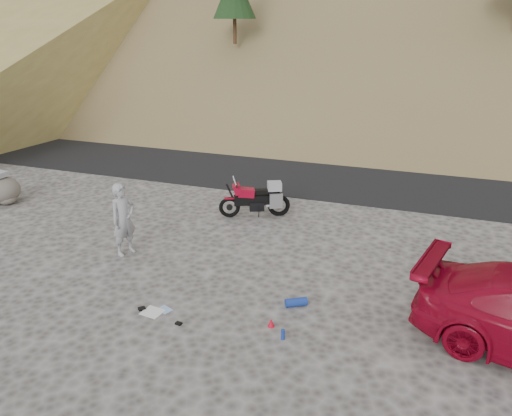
{
  "coord_description": "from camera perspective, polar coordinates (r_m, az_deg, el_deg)",
  "views": [
    {
      "loc": [
        5.18,
        -9.09,
        5.5
      ],
      "look_at": [
        1.34,
        1.83,
        1.0
      ],
      "focal_mm": 35.0,
      "sensor_mm": 36.0,
      "label": 1
    }
  ],
  "objects": [
    {
      "name": "gear_white_cloth",
      "position": [
        10.28,
        -11.75,
        -11.57
      ],
      "size": [
        0.44,
        0.4,
        0.01
      ],
      "primitive_type": "cube",
      "rotation": [
        0.0,
        0.0,
        -0.13
      ],
      "color": "white",
      "rests_on": "ground"
    },
    {
      "name": "motorcycle",
      "position": [
        14.38,
        0.22,
        1.02
      ],
      "size": [
        1.93,
        1.09,
        1.23
      ],
      "rotation": [
        0.0,
        0.0,
        0.43
      ],
      "color": "black",
      "rests_on": "ground"
    },
    {
      "name": "gear_bottle",
      "position": [
        9.31,
        3.09,
        -14.23
      ],
      "size": [
        0.08,
        0.08,
        0.2
      ],
      "primitive_type": "cylinder",
      "rotation": [
        0.0,
        0.0,
        0.03
      ],
      "color": "navy",
      "rests_on": "ground"
    },
    {
      "name": "gear_glove_a",
      "position": [
        9.84,
        -8.84,
        -12.9
      ],
      "size": [
        0.13,
        0.1,
        0.03
      ],
      "primitive_type": "cube",
      "rotation": [
        0.0,
        0.0,
        -0.12
      ],
      "color": "black",
      "rests_on": "ground"
    },
    {
      "name": "gear_blue_mat",
      "position": [
        10.25,
        4.61,
        -10.67
      ],
      "size": [
        0.47,
        0.38,
        0.18
      ],
      "primitive_type": "cylinder",
      "rotation": [
        0.0,
        1.57,
        0.55
      ],
      "color": "navy",
      "rests_on": "ground"
    },
    {
      "name": "ground",
      "position": [
        11.82,
        -9.17,
        -6.79
      ],
      "size": [
        140.0,
        140.0,
        0.0
      ],
      "primitive_type": "plane",
      "color": "#474441",
      "rests_on": "ground"
    },
    {
      "name": "gear_glove_b",
      "position": [
        10.4,
        -12.92,
        -11.14
      ],
      "size": [
        0.16,
        0.17,
        0.05
      ],
      "primitive_type": "cube",
      "rotation": [
        0.0,
        0.0,
        0.89
      ],
      "color": "black",
      "rests_on": "ground"
    },
    {
      "name": "gear_funnel",
      "position": [
        9.63,
        1.74,
        -12.96
      ],
      "size": [
        0.14,
        0.14,
        0.17
      ],
      "primitive_type": "cone",
      "rotation": [
        0.0,
        0.0,
        -0.03
      ],
      "color": "red",
      "rests_on": "ground"
    },
    {
      "name": "road",
      "position": [
        19.6,
        3.28,
        4.91
      ],
      "size": [
        120.0,
        7.0,
        0.05
      ],
      "primitive_type": "cube",
      "color": "black",
      "rests_on": "ground"
    },
    {
      "name": "boulder",
      "position": [
        17.43,
        -27.24,
        1.96
      ],
      "size": [
        1.59,
        1.48,
        1.02
      ],
      "rotation": [
        0.0,
        0.0,
        -0.35
      ],
      "color": "#59554C",
      "rests_on": "ground"
    },
    {
      "name": "man",
      "position": [
        12.77,
        -14.53,
        -5.0
      ],
      "size": [
        0.62,
        0.76,
        1.8
      ],
      "primitive_type": "imported",
      "rotation": [
        0.0,
        0.0,
        1.23
      ],
      "color": "#9D9DA2",
      "rests_on": "ground"
    },
    {
      "name": "small_rock",
      "position": [
        17.26,
        -26.6,
        0.99
      ],
      "size": [
        0.62,
        0.56,
        0.37
      ],
      "rotation": [
        0.0,
        0.0,
        -0.02
      ],
      "color": "#59554C",
      "rests_on": "ground"
    },
    {
      "name": "gear_blue_cloth",
      "position": [
        10.31,
        -10.4,
        -11.34
      ],
      "size": [
        0.34,
        0.3,
        0.01
      ],
      "primitive_type": "cube",
      "rotation": [
        0.0,
        0.0,
        -0.39
      ],
      "color": "#92B2E2",
      "rests_on": "ground"
    }
  ]
}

